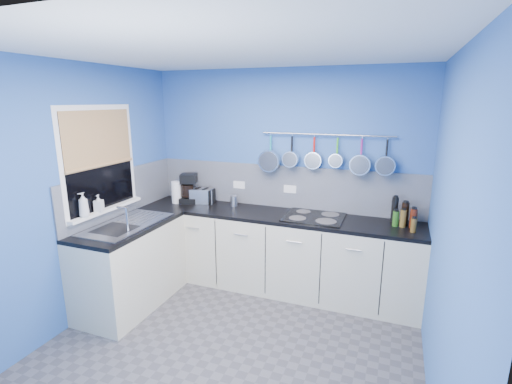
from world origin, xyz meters
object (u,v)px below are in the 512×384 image
Objects in this scene: soap_bottle_b at (99,203)px; canister at (234,201)px; toaster at (202,196)px; hob at (314,217)px; soap_bottle_a at (83,205)px; paper_towel at (176,192)px; coffee_maker at (188,188)px.

soap_bottle_b reaches higher than canister.
toaster reaches higher than hob.
hob is at bearing 27.92° from soap_bottle_b.
toaster is at bearing -177.79° from canister.
toaster is 2.27× the size of canister.
hob is (1.98, 1.24, -0.26)m from soap_bottle_a.
paper_towel is (0.25, 1.02, -0.10)m from soap_bottle_b.
coffee_maker is (0.38, 1.10, -0.06)m from soap_bottle_b.
coffee_maker reaches higher than soap_bottle_b.
soap_bottle_b is 1.06m from paper_towel.
soap_bottle_a is 0.67× the size of coffee_maker.
canister is 1.01m from hob.
canister is at bearing 10.33° from paper_towel.
soap_bottle_b is 0.61× the size of toaster.
coffee_maker is 1.28× the size of toaster.
canister is (0.97, 1.15, -0.17)m from soap_bottle_b.
paper_towel is 0.15m from coffee_maker.
soap_bottle_a reaches higher than coffee_maker.
canister is (0.97, 1.34, -0.21)m from soap_bottle_a.
coffee_maker is at bearing 73.73° from soap_bottle_a.
paper_towel is at bearing 76.15° from soap_bottle_b.
soap_bottle_a is 0.38× the size of hob.
soap_bottle_a is at bearing -128.31° from toaster.
coffee_maker is (0.12, 0.08, 0.04)m from paper_towel.
paper_towel is at bearing -168.25° from coffee_maker.
soap_bottle_a is 0.88× the size of paper_towel.
hob is at bearing -5.88° from canister.
soap_bottle_a reaches higher than soap_bottle_b.
paper_towel reaches higher than hob.
soap_bottle_a is 1.39× the size of soap_bottle_b.
soap_bottle_b is 0.63× the size of paper_towel.
coffee_maker reaches higher than paper_towel.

